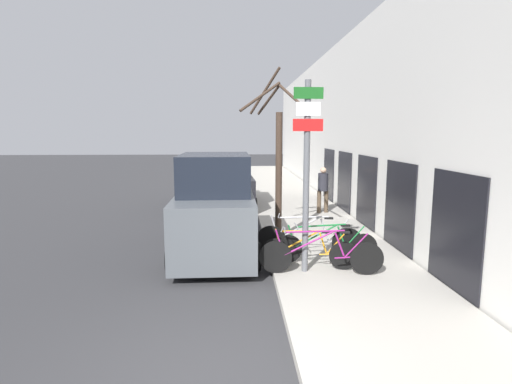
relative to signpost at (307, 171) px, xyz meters
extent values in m
plane|color=#333335|center=(-1.66, 7.52, -2.25)|extent=(80.00, 80.00, 0.00)
cube|color=#ADA89E|center=(0.94, 10.32, -2.17)|extent=(3.20, 32.00, 0.15)
cube|color=silver|center=(2.69, 10.32, 1.00)|extent=(0.20, 32.00, 6.50)
cube|color=black|center=(2.57, -1.03, -1.02)|extent=(0.03, 1.74, 2.16)
cube|color=black|center=(2.57, 1.49, -1.02)|extent=(0.03, 1.74, 2.16)
cube|color=black|center=(2.57, 4.01, -1.02)|extent=(0.03, 1.74, 2.16)
cube|color=black|center=(2.57, 6.53, -1.02)|extent=(0.03, 1.74, 2.16)
cube|color=black|center=(2.57, 9.05, -1.02)|extent=(0.03, 1.74, 2.16)
cylinder|color=#595B60|center=(0.00, 0.01, -0.16)|extent=(0.13, 0.13, 3.88)
cube|color=#19591E|center=(0.00, -0.06, 1.52)|extent=(0.58, 0.02, 0.22)
cube|color=white|center=(0.00, -0.06, 1.22)|extent=(0.48, 0.02, 0.26)
cube|color=red|center=(0.00, -0.06, 0.91)|extent=(0.60, 0.02, 0.24)
cylinder|color=black|center=(-0.62, -0.09, -1.76)|extent=(0.68, 0.11, 0.68)
cylinder|color=black|center=(1.21, -0.29, -1.76)|extent=(0.68, 0.11, 0.68)
cylinder|color=#8C1E72|center=(0.07, -0.16, -1.45)|extent=(1.03, 0.15, 0.56)
cylinder|color=#8C1E72|center=(0.16, -0.17, -1.21)|extent=(1.20, 0.17, 0.09)
cylinder|color=#8C1E72|center=(0.66, -0.23, -1.47)|extent=(0.22, 0.06, 0.49)
cylinder|color=#8C1E72|center=(0.89, -0.25, -1.73)|extent=(0.65, 0.10, 0.08)
cylinder|color=#8C1E72|center=(0.98, -0.26, -1.50)|extent=(0.48, 0.08, 0.54)
cylinder|color=#8C1E72|center=(-0.53, -0.10, -1.47)|extent=(0.22, 0.06, 0.58)
cube|color=black|center=(0.75, -0.24, -1.21)|extent=(0.21, 0.10, 0.04)
cylinder|color=#99999E|center=(-0.44, -0.11, -1.18)|extent=(0.07, 0.44, 0.02)
cylinder|color=black|center=(-0.58, 0.35, -1.79)|extent=(0.60, 0.17, 0.61)
cylinder|color=black|center=(0.83, 0.04, -1.79)|extent=(0.60, 0.17, 0.61)
cylinder|color=orange|center=(-0.05, 0.24, -1.51)|extent=(0.80, 0.21, 0.50)
cylinder|color=orange|center=(0.02, 0.22, -1.30)|extent=(0.92, 0.24, 0.08)
cylinder|color=orange|center=(0.40, 0.14, -1.54)|extent=(0.18, 0.07, 0.44)
cylinder|color=orange|center=(0.58, 0.10, -1.77)|extent=(0.50, 0.14, 0.07)
cylinder|color=orange|center=(0.65, 0.08, -1.56)|extent=(0.38, 0.11, 0.49)
cylinder|color=orange|center=(-0.51, 0.34, -1.54)|extent=(0.18, 0.07, 0.52)
cube|color=black|center=(0.47, 0.12, -1.30)|extent=(0.21, 0.12, 0.04)
cylinder|color=#99999E|center=(-0.44, 0.32, -1.28)|extent=(0.12, 0.43, 0.02)
cylinder|color=black|center=(-0.28, 0.56, -1.78)|extent=(0.63, 0.04, 0.63)
cylinder|color=black|center=(1.42, 0.57, -1.78)|extent=(0.63, 0.04, 0.63)
cylinder|color=#197233|center=(0.36, 0.56, -1.49)|extent=(0.95, 0.05, 0.52)
cylinder|color=#197233|center=(0.44, 0.56, -1.27)|extent=(1.10, 0.05, 0.08)
cylinder|color=#197233|center=(0.91, 0.57, -1.51)|extent=(0.20, 0.04, 0.46)
cylinder|color=#197233|center=(1.12, 0.57, -1.76)|extent=(0.60, 0.03, 0.08)
cylinder|color=#197233|center=(1.20, 0.57, -1.54)|extent=(0.45, 0.03, 0.51)
cylinder|color=#197233|center=(-0.19, 0.56, -1.51)|extent=(0.20, 0.03, 0.55)
cube|color=black|center=(0.99, 0.57, -1.27)|extent=(0.20, 0.08, 0.04)
cylinder|color=#99999E|center=(-0.11, 0.56, -1.24)|extent=(0.03, 0.44, 0.02)
cylinder|color=black|center=(-0.61, 1.10, -1.74)|extent=(0.71, 0.16, 0.71)
cylinder|color=black|center=(1.12, 0.80, -1.74)|extent=(0.71, 0.16, 0.71)
cylinder|color=#B7B7BC|center=(0.04, 0.99, -1.41)|extent=(0.97, 0.21, 0.58)
cylinder|color=#B7B7BC|center=(0.13, 0.97, -1.16)|extent=(1.13, 0.23, 0.09)
cylinder|color=#B7B7BC|center=(0.60, 0.89, -1.44)|extent=(0.21, 0.07, 0.51)
cylinder|color=#B7B7BC|center=(0.82, 0.85, -1.71)|extent=(0.61, 0.14, 0.08)
cylinder|color=#B7B7BC|center=(0.90, 0.84, -1.46)|extent=(0.46, 0.11, 0.57)
cylinder|color=#B7B7BC|center=(-0.52, 1.09, -1.44)|extent=(0.21, 0.07, 0.62)
cube|color=black|center=(0.69, 0.87, -1.17)|extent=(0.21, 0.11, 0.04)
cylinder|color=#99999E|center=(-0.44, 1.07, -1.13)|extent=(0.10, 0.44, 0.02)
cube|color=#51565B|center=(-1.93, 1.91, -1.37)|extent=(1.88, 4.57, 1.40)
cube|color=black|center=(-1.93, 1.73, -0.21)|extent=(1.66, 2.38, 0.93)
cylinder|color=black|center=(-2.86, 3.31, -1.93)|extent=(0.23, 0.64, 0.63)
cylinder|color=black|center=(-1.05, 3.33, -1.93)|extent=(0.23, 0.64, 0.63)
cylinder|color=black|center=(-2.82, 0.49, -1.93)|extent=(0.23, 0.64, 0.63)
cylinder|color=black|center=(-1.01, 0.52, -1.93)|extent=(0.23, 0.64, 0.63)
cube|color=black|center=(-1.79, 8.08, -1.49)|extent=(2.10, 4.83, 1.17)
cube|color=black|center=(-1.78, 7.89, -0.52)|extent=(1.81, 2.54, 0.78)
cylinder|color=black|center=(-2.80, 9.51, -1.94)|extent=(0.25, 0.62, 0.61)
cylinder|color=black|center=(-0.90, 9.59, -1.94)|extent=(0.25, 0.62, 0.61)
cylinder|color=black|center=(-2.67, 6.57, -1.94)|extent=(0.25, 0.62, 0.61)
cylinder|color=black|center=(-0.78, 6.65, -1.94)|extent=(0.25, 0.62, 0.61)
cylinder|color=#4C3D2D|center=(1.54, 6.04, -1.70)|extent=(0.15, 0.15, 0.79)
cylinder|color=#4C3D2D|center=(1.82, 6.11, -1.70)|extent=(0.15, 0.15, 0.79)
cylinder|color=#26262D|center=(1.68, 6.08, -0.99)|extent=(0.36, 0.36, 0.63)
sphere|color=tan|center=(1.68, 6.08, -0.57)|extent=(0.22, 0.22, 0.22)
cylinder|color=#3D2D23|center=(-0.28, 2.59, -0.40)|extent=(0.18, 0.18, 3.38)
cylinder|color=#3D2D23|center=(-0.80, 2.30, 1.66)|extent=(1.09, 0.66, 0.80)
cylinder|color=#3D2D23|center=(-0.64, 2.99, 1.85)|extent=(0.80, 0.88, 1.17)
cylinder|color=#3D2D23|center=(0.00, 2.16, 1.63)|extent=(0.66, 0.94, 0.74)
cylinder|color=#3D2D23|center=(-0.53, 3.08, 1.63)|extent=(0.57, 1.04, 0.74)
camera|label=1|loc=(-1.41, -7.93, 0.77)|focal=28.00mm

